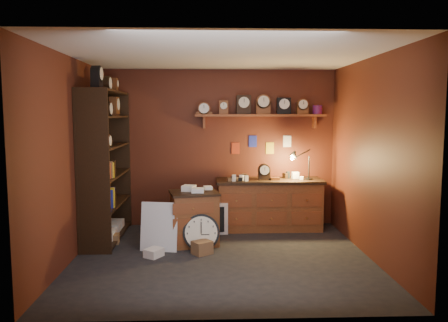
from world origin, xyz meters
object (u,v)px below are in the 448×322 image
big_round_clock (201,233)px  low_cabinet (194,216)px  shelving_unit (104,159)px  workbench (269,201)px

big_round_clock → low_cabinet: bearing=110.0°
shelving_unit → workbench: 2.79m
workbench → low_cabinet: bearing=-146.0°
workbench → low_cabinet: workbench is taller
workbench → low_cabinet: size_ratio=2.01×
low_cabinet → big_round_clock: size_ratio=1.68×
workbench → big_round_clock: (-1.13, -1.14, -0.22)m
low_cabinet → big_round_clock: bearing=-81.9°
shelving_unit → low_cabinet: (1.39, -0.34, -0.82)m
big_round_clock → workbench: bearing=45.1°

